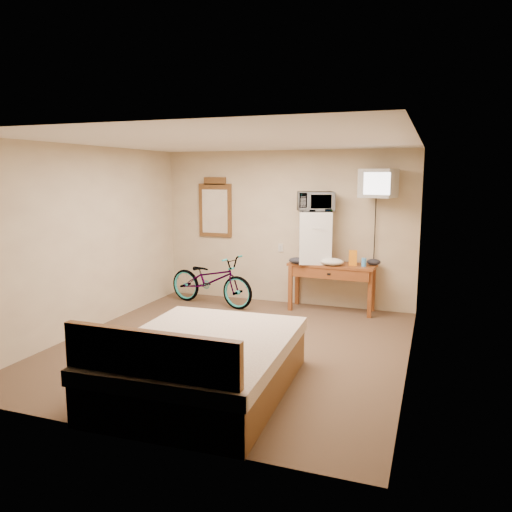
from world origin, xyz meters
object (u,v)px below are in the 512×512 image
Objects in this scene: mini_fridge at (315,237)px; microwave at (316,202)px; bed at (200,364)px; desk at (332,272)px; blue_cup at (364,262)px; crt_television at (378,183)px; bicycle at (211,280)px; wall_mirror at (215,208)px.

microwave reaches higher than mini_fridge.
desk is at bearing 79.87° from bed.
desk is at bearing 175.02° from blue_cup.
mini_fridge is at bearing 179.03° from crt_television.
bicycle is (-2.42, -0.24, -0.40)m from blue_cup.
bicycle is at bearing -174.38° from blue_cup.
wall_mirror reaches higher than microwave.
blue_cup reaches higher than bicycle.
crt_television is at bearing 21.67° from blue_cup.
desk is 0.60m from mini_fridge.
desk is 0.61× the size of bed.
microwave is 1.83m from wall_mirror.
bicycle is 0.72× the size of bed.
bed is (-0.32, -3.41, -0.86)m from mini_fridge.
blue_cup is 1.18m from crt_television.
blue_cup is 0.13× the size of wall_mirror.
microwave reaches higher than bicycle.
desk is 3.44m from bed.
blue_cup is at bearing -6.97° from wall_mirror.
crt_television reaches higher than bed.
wall_mirror is (-2.74, 0.25, -0.44)m from crt_television.
microwave is 0.54× the size of wall_mirror.
crt_television reaches higher than desk.
wall_mirror is (-2.58, 0.32, 0.74)m from blue_cup.
crt_television reaches higher than blue_cup.
bed is at bearing -67.85° from wall_mirror.
blue_cup is (0.77, -0.08, -0.34)m from mini_fridge.
microwave is 4.27× the size of blue_cup.
wall_mirror reaches higher than blue_cup.
blue_cup is 0.06× the size of bed.
bicycle is (-2.58, -0.30, -1.57)m from crt_television.
wall_mirror is at bearing 172.57° from mini_fridge.
wall_mirror is 0.46× the size of bed.
mini_fridge is (-0.28, 0.04, 0.52)m from desk.
blue_cup is (0.49, -0.04, 0.19)m from desk.
desk is at bearing -7.44° from mini_fridge.
mini_fridge is at bearing 84.61° from bed.
bed is (-1.10, -3.33, -0.52)m from blue_cup.
bed is at bearing -108.22° from blue_cup.
microwave reaches higher than desk.
desk is at bearing -70.56° from bicycle.
crt_television is 0.63× the size of wall_mirror.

